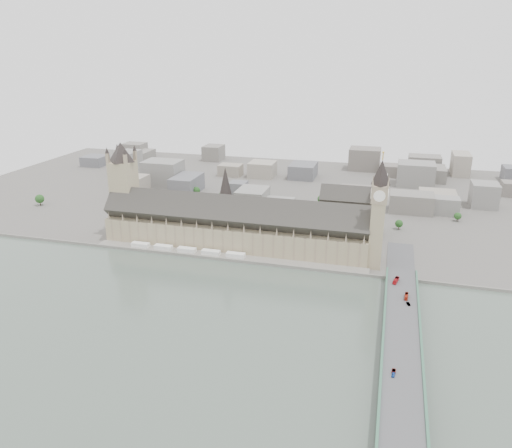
% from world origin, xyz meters
% --- Properties ---
extents(ground, '(900.00, 900.00, 0.00)m').
position_xyz_m(ground, '(0.00, 0.00, 0.00)').
color(ground, '#595651').
rests_on(ground, ground).
extents(river_thames, '(600.00, 600.00, 0.00)m').
position_xyz_m(river_thames, '(0.00, -165.00, 0.00)').
color(river_thames, '#4F5D52').
rests_on(river_thames, ground).
extents(embankment_wall, '(600.00, 1.50, 3.00)m').
position_xyz_m(embankment_wall, '(0.00, -15.00, 1.50)').
color(embankment_wall, gray).
rests_on(embankment_wall, ground).
extents(river_terrace, '(270.00, 15.00, 2.00)m').
position_xyz_m(river_terrace, '(0.00, -7.50, 1.00)').
color(river_terrace, gray).
rests_on(river_terrace, ground).
extents(terrace_tents, '(118.00, 7.00, 4.00)m').
position_xyz_m(terrace_tents, '(-40.00, -7.00, 4.00)').
color(terrace_tents, white).
rests_on(terrace_tents, river_terrace).
extents(palace_of_westminster, '(265.00, 40.73, 55.44)m').
position_xyz_m(palace_of_westminster, '(0.00, 19.70, 22.71)').
color(palace_of_westminster, tan).
rests_on(palace_of_westminster, ground).
extents(elizabeth_tower, '(17.00, 17.00, 107.50)m').
position_xyz_m(elizabeth_tower, '(138.00, 8.00, 58.09)').
color(elizabeth_tower, tan).
rests_on(elizabeth_tower, ground).
extents(victoria_tower, '(30.00, 30.00, 100.00)m').
position_xyz_m(victoria_tower, '(-122.00, 26.00, 55.20)').
color(victoria_tower, tan).
rests_on(victoria_tower, ground).
extents(central_tower, '(13.00, 13.00, 48.00)m').
position_xyz_m(central_tower, '(-10.00, 26.00, 57.92)').
color(central_tower, gray).
rests_on(central_tower, ground).
extents(westminster_bridge, '(25.00, 325.00, 10.25)m').
position_xyz_m(westminster_bridge, '(162.00, -87.50, 5.12)').
color(westminster_bridge, '#474749').
rests_on(westminster_bridge, ground).
extents(bridge_parapets, '(25.00, 235.00, 1.15)m').
position_xyz_m(bridge_parapets, '(162.00, -132.00, 10.82)').
color(bridge_parapets, '#3B6C53').
rests_on(bridge_parapets, westminster_bridge).
extents(westminster_abbey, '(68.00, 36.00, 64.00)m').
position_xyz_m(westminster_abbey, '(110.92, 95.00, 25.08)').
color(westminster_abbey, '#A49F93').
rests_on(westminster_abbey, ground).
extents(city_skyline_inland, '(720.00, 360.00, 38.00)m').
position_xyz_m(city_skyline_inland, '(0.00, 245.00, 19.00)').
color(city_skyline_inland, gray).
rests_on(city_skyline_inland, ground).
extents(park_trees, '(110.00, 30.00, 15.00)m').
position_xyz_m(park_trees, '(-10.00, 60.00, 7.50)').
color(park_trees, '#1D4518').
rests_on(park_trees, ground).
extents(red_bus_north, '(5.32, 12.13, 3.29)m').
position_xyz_m(red_bus_north, '(157.29, -40.64, 11.90)').
color(red_bus_north, red).
rests_on(red_bus_north, westminster_bridge).
extents(red_bus_south, '(3.13, 10.64, 2.93)m').
position_xyz_m(red_bus_south, '(165.18, -66.55, 11.71)').
color(red_bus_south, red).
rests_on(red_bus_south, westminster_bridge).
extents(car_blue, '(2.29, 4.69, 1.54)m').
position_xyz_m(car_blue, '(156.95, -168.07, 11.02)').
color(car_blue, '#174099').
rests_on(car_blue, westminster_bridge).
extents(car_silver, '(3.26, 5.09, 1.58)m').
position_xyz_m(car_silver, '(166.57, -77.22, 11.04)').
color(car_silver, gray).
rests_on(car_silver, westminster_bridge).
extents(car_grey, '(2.60, 5.03, 1.35)m').
position_xyz_m(car_grey, '(157.16, -164.34, 10.93)').
color(car_grey, gray).
rests_on(car_grey, westminster_bridge).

